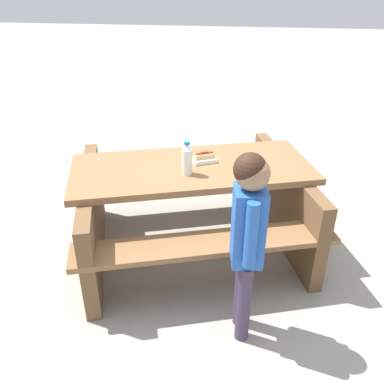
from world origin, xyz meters
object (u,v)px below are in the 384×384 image
(picnic_table, at_px, (192,201))
(child_in_coat, at_px, (248,227))
(soda_bottle, at_px, (187,159))
(hotdog_tray, at_px, (204,158))

(picnic_table, height_order, child_in_coat, child_in_coat)
(picnic_table, xyz_separation_m, soda_bottle, (-0.01, -0.14, 0.42))
(soda_bottle, xyz_separation_m, hotdog_tray, (0.10, 0.23, -0.08))
(picnic_table, relative_size, hotdog_tray, 10.21)
(hotdog_tray, relative_size, child_in_coat, 0.17)
(hotdog_tray, height_order, child_in_coat, child_in_coat)
(soda_bottle, height_order, hotdog_tray, soda_bottle)
(picnic_table, bearing_deg, child_in_coat, -62.45)
(soda_bottle, relative_size, child_in_coat, 0.20)
(picnic_table, distance_m, soda_bottle, 0.44)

